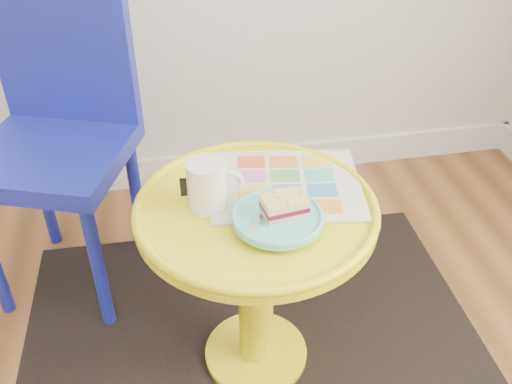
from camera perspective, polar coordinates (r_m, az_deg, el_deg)
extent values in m
cube|color=white|center=(2.35, -21.86, 0.63)|extent=(4.00, 0.02, 0.12)
cube|color=black|center=(1.67, 0.00, -15.95)|extent=(1.33, 1.14, 0.01)
cylinder|color=yellow|center=(1.66, 0.00, -15.78)|extent=(0.28, 0.28, 0.02)
cylinder|color=yellow|center=(1.47, 0.00, -9.71)|extent=(0.09, 0.09, 0.48)
cylinder|color=yellow|center=(1.31, 0.00, -1.93)|extent=(0.56, 0.56, 0.03)
cylinder|color=#172099|center=(1.65, -15.45, -7.46)|extent=(0.04, 0.04, 0.43)
cylinder|color=#172099|center=(2.01, -20.51, 0.08)|extent=(0.04, 0.04, 0.43)
cylinder|color=#172099|center=(1.88, -11.80, -0.85)|extent=(0.04, 0.04, 0.43)
cube|color=#172099|center=(1.69, -19.82, 3.43)|extent=(0.52, 0.52, 0.05)
cube|color=#172099|center=(1.73, -18.77, 13.27)|extent=(0.39, 0.18, 0.43)
cube|color=silver|center=(1.36, 3.08, 0.76)|extent=(0.39, 0.35, 0.01)
cylinder|color=white|center=(1.27, -4.91, 0.63)|extent=(0.09, 0.09, 0.12)
torus|color=white|center=(1.26, -2.73, 0.99)|extent=(0.07, 0.02, 0.07)
cylinder|color=#D1B78C|center=(1.24, -5.04, 2.60)|extent=(0.08, 0.08, 0.01)
cylinder|color=#63D1CE|center=(1.24, 2.18, -3.03)|extent=(0.08, 0.08, 0.01)
cylinder|color=#63D1CE|center=(1.23, 2.19, -2.63)|extent=(0.20, 0.20, 0.02)
cube|color=#D3BC8C|center=(1.23, 2.84, -1.89)|extent=(0.10, 0.08, 0.01)
cube|color=maroon|center=(1.22, 2.85, -1.42)|extent=(0.10, 0.07, 0.01)
cube|color=#EADB8C|center=(1.21, 2.87, -0.87)|extent=(0.10, 0.08, 0.02)
cube|color=silver|center=(1.20, 0.27, -2.95)|extent=(0.07, 0.10, 0.00)
cube|color=silver|center=(1.26, 1.49, -1.13)|extent=(0.03, 0.04, 0.00)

